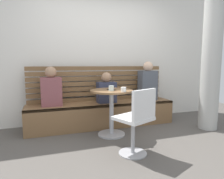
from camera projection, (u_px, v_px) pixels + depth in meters
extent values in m
plane|color=#514C47|center=(128.00, 152.00, 2.60)|extent=(8.00, 8.00, 0.00)
cube|color=silver|center=(96.00, 49.00, 3.96)|extent=(5.20, 0.10, 2.90)
cylinder|color=#B2B2AD|center=(212.00, 49.00, 3.41)|extent=(0.32, 0.32, 2.80)
cube|color=brown|center=(103.00, 114.00, 3.70)|extent=(2.70, 0.52, 0.44)
cube|color=brown|center=(106.00, 106.00, 3.45)|extent=(2.70, 0.04, 0.04)
cube|color=brown|center=(99.00, 99.00, 3.89)|extent=(2.65, 0.04, 0.07)
cube|color=brown|center=(99.00, 93.00, 3.88)|extent=(2.65, 0.04, 0.07)
cube|color=brown|center=(99.00, 88.00, 3.87)|extent=(2.65, 0.04, 0.07)
cube|color=brown|center=(99.00, 83.00, 3.86)|extent=(2.65, 0.04, 0.07)
cube|color=brown|center=(99.00, 78.00, 3.84)|extent=(2.65, 0.04, 0.07)
cube|color=brown|center=(99.00, 73.00, 3.83)|extent=(2.65, 0.04, 0.07)
cube|color=brown|center=(99.00, 68.00, 3.82)|extent=(2.65, 0.04, 0.07)
cylinder|color=#ADADB2|center=(112.00, 134.00, 3.24)|extent=(0.44, 0.44, 0.02)
cylinder|color=#ADADB2|center=(112.00, 113.00, 3.20)|extent=(0.07, 0.07, 0.69)
cylinder|color=brown|center=(112.00, 91.00, 3.16)|extent=(0.68, 0.68, 0.03)
cylinder|color=#ADADB2|center=(133.00, 153.00, 2.55)|extent=(0.36, 0.36, 0.02)
cylinder|color=#ADADB2|center=(133.00, 137.00, 2.52)|extent=(0.05, 0.05, 0.45)
cube|color=silver|center=(133.00, 118.00, 2.49)|extent=(0.53, 0.53, 0.04)
cube|color=silver|center=(144.00, 105.00, 2.34)|extent=(0.38, 0.20, 0.36)
cube|color=#4C515B|center=(148.00, 85.00, 3.93)|extent=(0.34, 0.22, 0.58)
sphere|color=#DBB293|center=(148.00, 66.00, 3.88)|extent=(0.19, 0.19, 0.19)
cube|color=#333851|center=(106.00, 92.00, 3.67)|extent=(0.34, 0.22, 0.38)
sphere|color=#A37A5B|center=(106.00, 77.00, 3.64)|extent=(0.19, 0.19, 0.19)
cube|color=brown|center=(51.00, 92.00, 3.36)|extent=(0.34, 0.22, 0.49)
sphere|color=#A37A5B|center=(51.00, 72.00, 3.32)|extent=(0.19, 0.19, 0.19)
cylinder|color=silver|center=(111.00, 88.00, 3.03)|extent=(0.08, 0.08, 0.08)
cylinder|color=white|center=(124.00, 89.00, 2.93)|extent=(0.08, 0.08, 0.07)
cube|color=black|center=(112.00, 90.00, 3.16)|extent=(0.12, 0.16, 0.01)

